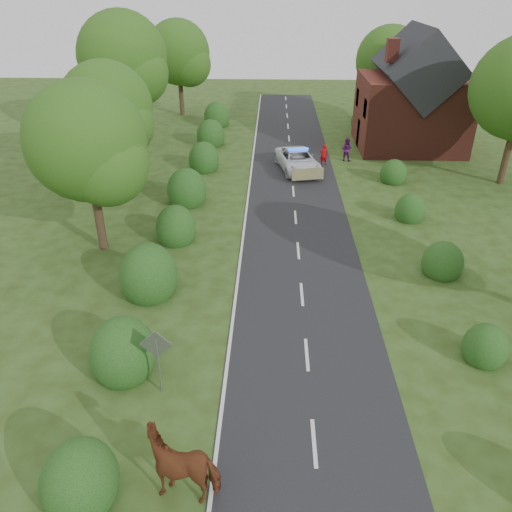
{
  "coord_description": "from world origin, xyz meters",
  "views": [
    {
      "loc": [
        -1.39,
        -10.32,
        12.25
      ],
      "look_at": [
        -2.06,
        9.08,
        1.3
      ],
      "focal_mm": 35.0,
      "sensor_mm": 36.0,
      "label": 1
    }
  ],
  "objects_px": {
    "pedestrian_red": "(324,155)",
    "pedestrian_purple": "(346,149)",
    "road_sign": "(157,353)",
    "cow": "(184,463)",
    "police_van": "(298,160)"
  },
  "relations": [
    {
      "from": "road_sign",
      "to": "pedestrian_purple",
      "type": "distance_m",
      "value": 26.03
    },
    {
      "from": "road_sign",
      "to": "pedestrian_red",
      "type": "xyz_separation_m",
      "value": [
        7.36,
        23.3,
        -0.87
      ]
    },
    {
      "from": "pedestrian_red",
      "to": "pedestrian_purple",
      "type": "relative_size",
      "value": 0.9
    },
    {
      "from": "police_van",
      "to": "cow",
      "type": "bearing_deg",
      "value": -111.54
    },
    {
      "from": "road_sign",
      "to": "pedestrian_purple",
      "type": "xyz_separation_m",
      "value": [
        9.14,
        24.36,
        -0.78
      ]
    },
    {
      "from": "road_sign",
      "to": "pedestrian_red",
      "type": "height_order",
      "value": "road_sign"
    },
    {
      "from": "road_sign",
      "to": "pedestrian_purple",
      "type": "bearing_deg",
      "value": 69.43
    },
    {
      "from": "road_sign",
      "to": "cow",
      "type": "bearing_deg",
      "value": -68.37
    },
    {
      "from": "road_sign",
      "to": "pedestrian_red",
      "type": "distance_m",
      "value": 24.45
    },
    {
      "from": "road_sign",
      "to": "cow",
      "type": "relative_size",
      "value": 1.04
    },
    {
      "from": "police_van",
      "to": "road_sign",
      "type": "bearing_deg",
      "value": -116.38
    },
    {
      "from": "cow",
      "to": "pedestrian_purple",
      "type": "bearing_deg",
      "value": 167.35
    },
    {
      "from": "pedestrian_red",
      "to": "pedestrian_purple",
      "type": "xyz_separation_m",
      "value": [
        1.79,
        1.06,
        0.09
      ]
    },
    {
      "from": "police_van",
      "to": "pedestrian_red",
      "type": "bearing_deg",
      "value": 20.17
    },
    {
      "from": "cow",
      "to": "police_van",
      "type": "height_order",
      "value": "cow"
    }
  ]
}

